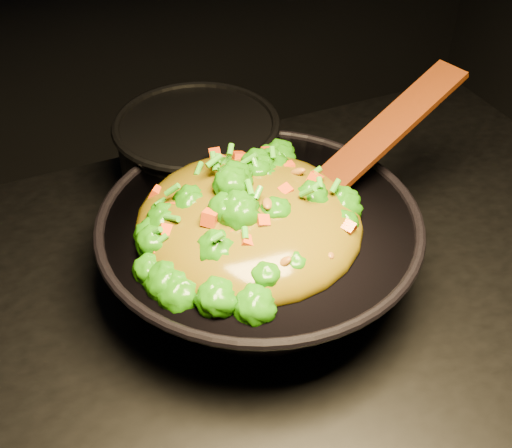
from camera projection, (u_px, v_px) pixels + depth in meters
name	position (u px, v px, depth m)	size (l,w,h in m)	color
wok	(259.00, 252.00, 0.79)	(0.37, 0.37, 0.10)	black
stir_fry	(249.00, 195.00, 0.71)	(0.26, 0.26, 0.09)	#216E07
spatula	(372.00, 143.00, 0.78)	(0.30, 0.05, 0.01)	#3C1709
back_pot	(199.00, 158.00, 0.92)	(0.22, 0.22, 0.13)	black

